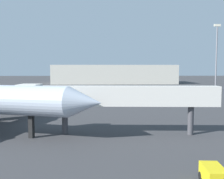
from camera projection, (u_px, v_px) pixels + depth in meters
jet_bridge at (110, 97)px, 31.08m from camera, size 24.02×3.61×6.07m
baggage_cart at (213, 175)px, 17.49m from camera, size 1.56×2.50×1.30m
light_mast_right at (216, 54)px, 95.66m from camera, size 2.40×0.50×24.34m
terminal_building at (114, 74)px, 146.43m from camera, size 66.21×27.64×10.10m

